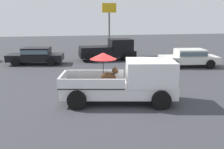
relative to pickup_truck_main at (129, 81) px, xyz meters
name	(u,v)px	position (x,y,z in m)	size (l,w,h in m)	color
ground_plane	(119,102)	(-0.46, 0.10, -0.96)	(80.00, 80.00, 0.00)	#38383D
pickup_truck_main	(129,81)	(0.00, 0.00, 0.00)	(5.32, 3.07, 2.24)	black
pickup_truck_red	(109,50)	(1.35, 11.51, -0.09)	(4.85, 2.27, 1.80)	black
parked_sedan_near	(189,57)	(6.66, 7.25, -0.22)	(4.50, 2.42, 1.33)	black
parked_sedan_far	(36,55)	(-4.76, 10.64, -0.22)	(4.52, 2.46, 1.33)	black
motel_sign	(109,18)	(2.05, 15.20, 2.54)	(1.40, 0.16, 4.97)	#59595B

